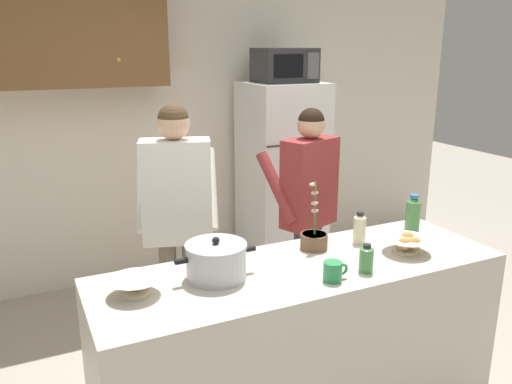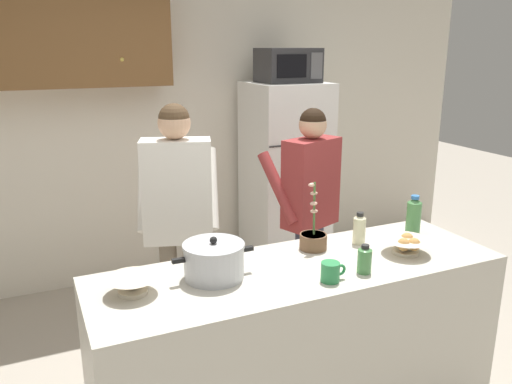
{
  "view_description": "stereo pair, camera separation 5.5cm",
  "coord_description": "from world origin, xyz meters",
  "px_view_note": "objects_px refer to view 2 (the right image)",
  "views": [
    {
      "loc": [
        -1.25,
        -2.08,
        2.0
      ],
      "look_at": [
        0.0,
        0.55,
        1.17
      ],
      "focal_mm": 36.28,
      "sensor_mm": 36.0,
      "label": 1
    },
    {
      "loc": [
        -1.2,
        -2.11,
        2.0
      ],
      "look_at": [
        0.0,
        0.55,
        1.17
      ],
      "focal_mm": 36.28,
      "sensor_mm": 36.0,
      "label": 2
    }
  ],
  "objects_px": {
    "microwave": "(288,65)",
    "potted_orchid": "(313,238)",
    "empty_bowl": "(133,284)",
    "person_near_pot": "(178,204)",
    "bottle_near_edge": "(365,259)",
    "bottle_mid_counter": "(359,228)",
    "bottle_far_corner": "(414,216)",
    "person_by_sink": "(310,196)",
    "refrigerator": "(285,179)",
    "coffee_mug": "(331,272)",
    "bread_bowl": "(406,245)",
    "cooking_pot": "(214,260)"
  },
  "relations": [
    {
      "from": "microwave",
      "to": "bread_bowl",
      "type": "bearing_deg",
      "value": -98.09
    },
    {
      "from": "person_by_sink",
      "to": "cooking_pot",
      "type": "bearing_deg",
      "value": -140.65
    },
    {
      "from": "person_by_sink",
      "to": "bottle_near_edge",
      "type": "bearing_deg",
      "value": -106.22
    },
    {
      "from": "person_by_sink",
      "to": "refrigerator",
      "type": "bearing_deg",
      "value": 72.19
    },
    {
      "from": "cooking_pot",
      "to": "refrigerator",
      "type": "bearing_deg",
      "value": 53.7
    },
    {
      "from": "empty_bowl",
      "to": "bottle_mid_counter",
      "type": "distance_m",
      "value": 1.29
    },
    {
      "from": "cooking_pot",
      "to": "potted_orchid",
      "type": "relative_size",
      "value": 1.08
    },
    {
      "from": "bread_bowl",
      "to": "potted_orchid",
      "type": "height_order",
      "value": "potted_orchid"
    },
    {
      "from": "cooking_pot",
      "to": "bottle_far_corner",
      "type": "distance_m",
      "value": 1.27
    },
    {
      "from": "person_near_pot",
      "to": "bottle_far_corner",
      "type": "height_order",
      "value": "person_near_pot"
    },
    {
      "from": "person_by_sink",
      "to": "empty_bowl",
      "type": "xyz_separation_m",
      "value": [
        -1.4,
        -0.83,
        -0.03
      ]
    },
    {
      "from": "potted_orchid",
      "to": "bottle_far_corner",
      "type": "bearing_deg",
      "value": -4.2
    },
    {
      "from": "microwave",
      "to": "coffee_mug",
      "type": "relative_size",
      "value": 3.66
    },
    {
      "from": "bottle_mid_counter",
      "to": "refrigerator",
      "type": "bearing_deg",
      "value": 76.22
    },
    {
      "from": "person_by_sink",
      "to": "bottle_far_corner",
      "type": "relative_size",
      "value": 6.67
    },
    {
      "from": "coffee_mug",
      "to": "bottle_mid_counter",
      "type": "distance_m",
      "value": 0.54
    },
    {
      "from": "microwave",
      "to": "potted_orchid",
      "type": "xyz_separation_m",
      "value": [
        -0.69,
        -1.65,
        -0.86
      ]
    },
    {
      "from": "microwave",
      "to": "bottle_far_corner",
      "type": "relative_size",
      "value": 2.0
    },
    {
      "from": "cooking_pot",
      "to": "bread_bowl",
      "type": "distance_m",
      "value": 1.05
    },
    {
      "from": "bottle_far_corner",
      "to": "potted_orchid",
      "type": "bearing_deg",
      "value": 175.8
    },
    {
      "from": "person_by_sink",
      "to": "bottle_mid_counter",
      "type": "height_order",
      "value": "person_by_sink"
    },
    {
      "from": "bottle_far_corner",
      "to": "potted_orchid",
      "type": "height_order",
      "value": "potted_orchid"
    },
    {
      "from": "microwave",
      "to": "cooking_pot",
      "type": "height_order",
      "value": "microwave"
    },
    {
      "from": "refrigerator",
      "to": "microwave",
      "type": "xyz_separation_m",
      "value": [
        0.0,
        -0.02,
        0.99
      ]
    },
    {
      "from": "person_near_pot",
      "to": "bottle_mid_counter",
      "type": "relative_size",
      "value": 9.09
    },
    {
      "from": "bottle_near_edge",
      "to": "potted_orchid",
      "type": "distance_m",
      "value": 0.38
    },
    {
      "from": "person_by_sink",
      "to": "cooking_pot",
      "type": "height_order",
      "value": "person_by_sink"
    },
    {
      "from": "person_near_pot",
      "to": "empty_bowl",
      "type": "xyz_separation_m",
      "value": [
        -0.45,
        -0.84,
        -0.08
      ]
    },
    {
      "from": "refrigerator",
      "to": "person_by_sink",
      "type": "distance_m",
      "value": 1.02
    },
    {
      "from": "refrigerator",
      "to": "empty_bowl",
      "type": "height_order",
      "value": "refrigerator"
    },
    {
      "from": "empty_bowl",
      "to": "bottle_near_edge",
      "type": "distance_m",
      "value": 1.11
    },
    {
      "from": "person_near_pot",
      "to": "coffee_mug",
      "type": "height_order",
      "value": "person_near_pot"
    },
    {
      "from": "person_near_pot",
      "to": "bottle_far_corner",
      "type": "distance_m",
      "value": 1.43
    },
    {
      "from": "microwave",
      "to": "person_near_pot",
      "type": "xyz_separation_m",
      "value": [
        -1.25,
        -0.94,
        -0.79
      ]
    },
    {
      "from": "bottle_mid_counter",
      "to": "potted_orchid",
      "type": "xyz_separation_m",
      "value": [
        -0.27,
        0.04,
        -0.03
      ]
    },
    {
      "from": "bottle_mid_counter",
      "to": "potted_orchid",
      "type": "distance_m",
      "value": 0.28
    },
    {
      "from": "bottle_near_edge",
      "to": "bottle_mid_counter",
      "type": "distance_m",
      "value": 0.39
    },
    {
      "from": "empty_bowl",
      "to": "bottle_mid_counter",
      "type": "bearing_deg",
      "value": 4.13
    },
    {
      "from": "person_near_pot",
      "to": "cooking_pot",
      "type": "height_order",
      "value": "person_near_pot"
    },
    {
      "from": "coffee_mug",
      "to": "bottle_near_edge",
      "type": "relative_size",
      "value": 0.9
    },
    {
      "from": "bottle_far_corner",
      "to": "bread_bowl",
      "type": "bearing_deg",
      "value": -136.54
    },
    {
      "from": "person_near_pot",
      "to": "bread_bowl",
      "type": "xyz_separation_m",
      "value": [
        0.98,
        -0.97,
        -0.08
      ]
    },
    {
      "from": "person_by_sink",
      "to": "potted_orchid",
      "type": "distance_m",
      "value": 0.8
    },
    {
      "from": "empty_bowl",
      "to": "person_near_pot",
      "type": "bearing_deg",
      "value": 61.62
    },
    {
      "from": "bottle_near_edge",
      "to": "potted_orchid",
      "type": "bearing_deg",
      "value": 100.65
    },
    {
      "from": "empty_bowl",
      "to": "potted_orchid",
      "type": "bearing_deg",
      "value": 7.39
    },
    {
      "from": "microwave",
      "to": "person_near_pot",
      "type": "bearing_deg",
      "value": -143.15
    },
    {
      "from": "bottle_near_edge",
      "to": "potted_orchid",
      "type": "xyz_separation_m",
      "value": [
        -0.07,
        0.37,
        -0.01
      ]
    },
    {
      "from": "bottle_far_corner",
      "to": "coffee_mug",
      "type": "bearing_deg",
      "value": -156.5
    },
    {
      "from": "person_near_pot",
      "to": "potted_orchid",
      "type": "height_order",
      "value": "person_near_pot"
    }
  ]
}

